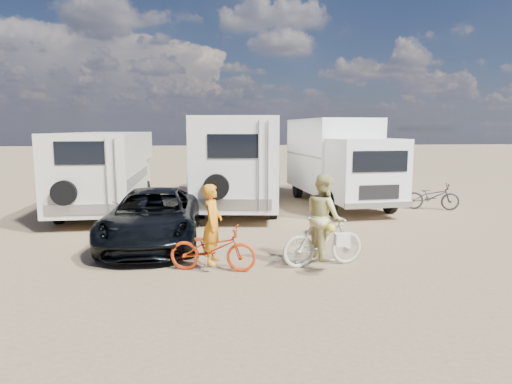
{
  "coord_description": "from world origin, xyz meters",
  "views": [
    {
      "loc": [
        -1.13,
        -9.48,
        2.98
      ],
      "look_at": [
        0.15,
        2.02,
        1.3
      ],
      "focal_mm": 30.67,
      "sensor_mm": 36.0,
      "label": 1
    }
  ],
  "objects": [
    {
      "name": "ground",
      "position": [
        0.0,
        0.0,
        0.0
      ],
      "size": [
        140.0,
        140.0,
        0.0
      ],
      "primitive_type": "plane",
      "color": "#947A58",
      "rests_on": "ground"
    },
    {
      "name": "crate",
      "position": [
        2.11,
        2.38,
        0.19
      ],
      "size": [
        0.53,
        0.53,
        0.38
      ],
      "primitive_type": "cube",
      "rotation": [
        0.0,
        0.0,
        -0.12
      ],
      "color": "olive",
      "rests_on": "ground"
    },
    {
      "name": "rv_left",
      "position": [
        -4.76,
        6.94,
        1.42
      ],
      "size": [
        2.62,
        7.52,
        2.84
      ],
      "primitive_type": null,
      "rotation": [
        0.0,
        0.0,
        0.02
      ],
      "color": "beige",
      "rests_on": "ground"
    },
    {
      "name": "cooler",
      "position": [
        -2.1,
        2.47,
        0.2
      ],
      "size": [
        0.6,
        0.52,
        0.41
      ],
      "primitive_type": "cube",
      "rotation": [
        0.0,
        0.0,
        -0.36
      ],
      "color": "#2A4591",
      "rests_on": "ground"
    },
    {
      "name": "rv_main",
      "position": [
        0.17,
        7.35,
        1.68
      ],
      "size": [
        3.79,
        8.47,
        3.37
      ],
      "primitive_type": null,
      "rotation": [
        0.0,
        0.0,
        -0.14
      ],
      "color": "silver",
      "rests_on": "ground"
    },
    {
      "name": "bike_parked",
      "position": [
        7.13,
        5.68,
        0.5
      ],
      "size": [
        2.01,
        1.23,
        1.0
      ],
      "primitive_type": "imported",
      "rotation": [
        0.0,
        0.0,
        1.25
      ],
      "color": "black",
      "rests_on": "ground"
    },
    {
      "name": "bike_man",
      "position": [
        -1.04,
        -0.51,
        0.48
      ],
      "size": [
        1.93,
        1.03,
        0.96
      ],
      "primitive_type": "imported",
      "rotation": [
        0.0,
        0.0,
        1.35
      ],
      "color": "#BF3309",
      "rests_on": "ground"
    },
    {
      "name": "dark_suv",
      "position": [
        -2.56,
        1.98,
        0.7
      ],
      "size": [
        2.34,
        5.03,
        1.39
      ],
      "primitive_type": "imported",
      "rotation": [
        0.0,
        0.0,
        -0.01
      ],
      "color": "black",
      "rests_on": "ground"
    },
    {
      "name": "rider_man",
      "position": [
        -1.04,
        -0.51,
        0.83
      ],
      "size": [
        0.52,
        0.68,
        1.67
      ],
      "primitive_type": "imported",
      "rotation": [
        0.0,
        0.0,
        1.35
      ],
      "color": "orange",
      "rests_on": "ground"
    },
    {
      "name": "box_truck",
      "position": [
        4.03,
        7.12,
        1.69
      ],
      "size": [
        2.99,
        6.93,
        3.37
      ],
      "primitive_type": null,
      "rotation": [
        0.0,
        0.0,
        0.08
      ],
      "color": "white",
      "rests_on": "ground"
    },
    {
      "name": "rider_woman",
      "position": [
        1.35,
        -0.45,
        0.92
      ],
      "size": [
        0.84,
        1.0,
        1.85
      ],
      "primitive_type": "imported",
      "rotation": [
        0.0,
        0.0,
        1.74
      ],
      "color": "#D8CD7D",
      "rests_on": "ground"
    },
    {
      "name": "bike_woman",
      "position": [
        1.35,
        -0.45,
        0.56
      ],
      "size": [
        1.93,
        0.84,
        1.12
      ],
      "primitive_type": "imported",
      "rotation": [
        0.0,
        0.0,
        1.74
      ],
      "color": "beige",
      "rests_on": "ground"
    }
  ]
}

